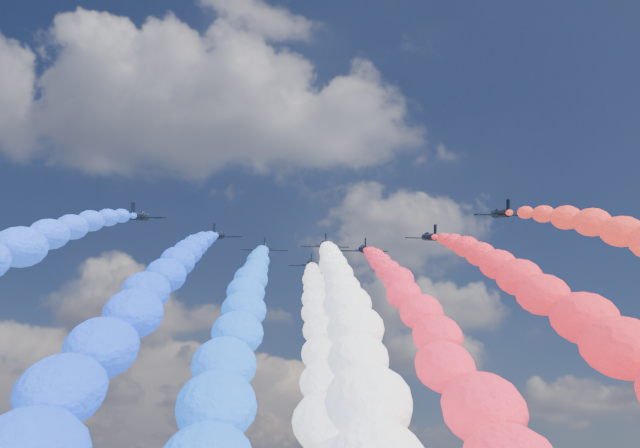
{
  "coord_description": "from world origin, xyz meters",
  "views": [
    {
      "loc": [
        -4.55,
        -133.38,
        43.22
      ],
      "look_at": [
        0.0,
        4.0,
        93.24
      ],
      "focal_mm": 44.44,
      "sensor_mm": 36.0,
      "label": 1
    }
  ],
  "objects": [
    {
      "name": "jet_6",
      "position": [
        20.49,
        4.89,
        91.24
      ],
      "size": [
        9.81,
        12.93,
        6.53
      ],
      "primitive_type": null,
      "rotation": [
        0.33,
        0.0,
        0.06
      ],
      "color": "black"
    },
    {
      "name": "trail_2",
      "position": [
        -10.42,
        -46.06,
        62.89
      ],
      "size": [
        6.39,
        114.27,
        59.72
      ],
      "primitive_type": null,
      "color": "blue"
    },
    {
      "name": "jet_4",
      "position": [
        -1.29,
        22.7,
        91.24
      ],
      "size": [
        9.31,
        12.57,
        6.53
      ],
      "primitive_type": null,
      "rotation": [
        0.33,
        0.0,
        0.02
      ],
      "color": "black"
    },
    {
      "name": "trail_1",
      "position": [
        -18.87,
        -53.42,
        62.89
      ],
      "size": [
        6.39,
        114.27,
        59.72
      ],
      "primitive_type": null,
      "color": "blue"
    },
    {
      "name": "trail_6",
      "position": [
        20.49,
        -53.94,
        62.89
      ],
      "size": [
        6.39,
        114.27,
        59.72
      ],
      "primitive_type": null,
      "color": "red"
    },
    {
      "name": "jet_1",
      "position": [
        -18.87,
        5.41,
        91.24
      ],
      "size": [
        9.82,
        12.94,
        6.53
      ],
      "primitive_type": null,
      "rotation": [
        0.33,
        0.0,
        -0.06
      ],
      "color": "black"
    },
    {
      "name": "trail_4",
      "position": [
        -1.29,
        -36.14,
        62.89
      ],
      "size": [
        6.39,
        114.27,
        59.72
      ],
      "primitive_type": null,
      "color": "white"
    },
    {
      "name": "jet_7",
      "position": [
        30.72,
        -7.73,
        91.24
      ],
      "size": [
        9.33,
        12.58,
        6.53
      ],
      "primitive_type": null,
      "rotation": [
        0.33,
        0.0,
        0.02
      ],
      "color": "black"
    },
    {
      "name": "jet_3",
      "position": [
        1.07,
        10.45,
        91.24
      ],
      "size": [
        9.3,
        12.56,
        6.53
      ],
      "primitive_type": null,
      "rotation": [
        0.33,
        0.0,
        0.02
      ],
      "color": "black"
    },
    {
      "name": "trail_3",
      "position": [
        1.07,
        -48.38,
        62.89
      ],
      "size": [
        6.39,
        114.27,
        59.72
      ],
      "primitive_type": null,
      "color": "white"
    },
    {
      "name": "jet_5",
      "position": [
        8.79,
        12.79,
        91.24
      ],
      "size": [
        9.17,
        12.47,
        6.53
      ],
      "primitive_type": null,
      "rotation": [
        0.33,
        0.0,
        -0.0
      ],
      "color": "black"
    },
    {
      "name": "jet_0",
      "position": [
        -31.58,
        -4.24,
        91.24
      ],
      "size": [
        9.86,
        12.97,
        6.53
      ],
      "primitive_type": null,
      "rotation": [
        0.33,
        0.0,
        -0.06
      ],
      "color": "black"
    },
    {
      "name": "trail_5",
      "position": [
        8.79,
        -46.04,
        62.89
      ],
      "size": [
        6.39,
        114.27,
        59.72
      ],
      "primitive_type": null,
      "color": "red"
    },
    {
      "name": "jet_2",
      "position": [
        -10.42,
        12.78,
        91.24
      ],
      "size": [
        9.35,
        12.6,
        6.53
      ],
      "primitive_type": null,
      "rotation": [
        0.33,
        0.0,
        0.02
      ],
      "color": "black"
    }
  ]
}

